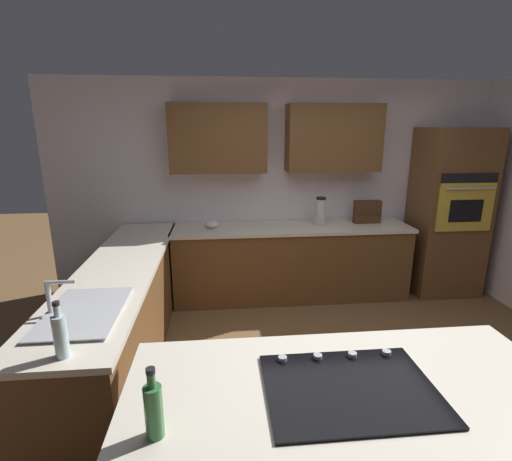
{
  "coord_description": "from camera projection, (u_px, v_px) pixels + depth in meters",
  "views": [
    {
      "loc": [
        0.95,
        2.6,
        2.04
      ],
      "look_at": [
        0.56,
        -1.38,
        0.95
      ],
      "focal_mm": 26.68,
      "sensor_mm": 36.0,
      "label": 1
    }
  ],
  "objects": [
    {
      "name": "mixing_bowl",
      "position": [
        212.0,
        224.0,
        4.46
      ],
      "size": [
        0.16,
        0.16,
        0.09
      ],
      "primitive_type": "ellipsoid",
      "color": "white",
      "rests_on": "countertop_back"
    },
    {
      "name": "lower_cabinets_back",
      "position": [
        291.0,
        263.0,
        4.65
      ],
      "size": [
        2.8,
        0.6,
        0.86
      ],
      "primitive_type": "cube",
      "color": "brown",
      "rests_on": "ground"
    },
    {
      "name": "spice_rack",
      "position": [
        367.0,
        212.0,
        4.66
      ],
      "size": [
        0.33,
        0.11,
        0.28
      ],
      "color": "#472B19",
      "rests_on": "countertop_back"
    },
    {
      "name": "island_top",
      "position": [
        350.0,
        393.0,
        1.71
      ],
      "size": [
        2.04,
        0.96,
        0.04
      ],
      "primitive_type": "cube",
      "color": "silver",
      "rests_on": "island_base"
    },
    {
      "name": "cooktop",
      "position": [
        350.0,
        387.0,
        1.71
      ],
      "size": [
        0.76,
        0.56,
        0.03
      ],
      "color": "black",
      "rests_on": "island_top"
    },
    {
      "name": "wall_oven",
      "position": [
        448.0,
        213.0,
        4.68
      ],
      "size": [
        0.8,
        0.66,
        2.04
      ],
      "color": "brown",
      "rests_on": "ground"
    },
    {
      "name": "countertop_side",
      "position": [
        119.0,
        268.0,
        3.25
      ],
      "size": [
        0.64,
        2.94,
        0.04
      ],
      "primitive_type": "cube",
      "color": "silver",
      "rests_on": "lower_cabinets_side"
    },
    {
      "name": "ground_plane",
      "position": [
        340.0,
        384.0,
        3.12
      ],
      "size": [
        14.0,
        14.0,
        0.0
      ],
      "primitive_type": "plane",
      "color": "brown"
    },
    {
      "name": "oil_bottle",
      "position": [
        154.0,
        409.0,
        1.42
      ],
      "size": [
        0.07,
        0.07,
        0.3
      ],
      "color": "#336B38",
      "rests_on": "island_top"
    },
    {
      "name": "blender",
      "position": [
        320.0,
        213.0,
        4.55
      ],
      "size": [
        0.15,
        0.15,
        0.34
      ],
      "color": "silver",
      "rests_on": "countertop_back"
    },
    {
      "name": "sink_unit",
      "position": [
        83.0,
        311.0,
        2.4
      ],
      "size": [
        0.46,
        0.7,
        0.23
      ],
      "color": "#515456",
      "rests_on": "countertop_side"
    },
    {
      "name": "countertop_back",
      "position": [
        292.0,
        228.0,
        4.54
      ],
      "size": [
        2.84,
        0.64,
        0.04
      ],
      "primitive_type": "cube",
      "color": "silver",
      "rests_on": "lower_cabinets_back"
    },
    {
      "name": "dish_soap_bottle",
      "position": [
        60.0,
        335.0,
        1.92
      ],
      "size": [
        0.07,
        0.07,
        0.31
      ],
      "color": "silver",
      "rests_on": "countertop_side"
    },
    {
      "name": "wall_back",
      "position": [
        290.0,
        175.0,
        4.69
      ],
      "size": [
        6.0,
        0.44,
        2.6
      ],
      "color": "silver",
      "rests_on": "ground"
    },
    {
      "name": "lower_cabinets_side",
      "position": [
        124.0,
        315.0,
        3.37
      ],
      "size": [
        0.6,
        2.9,
        0.86
      ],
      "primitive_type": "cube",
      "color": "brown",
      "rests_on": "ground"
    }
  ]
}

